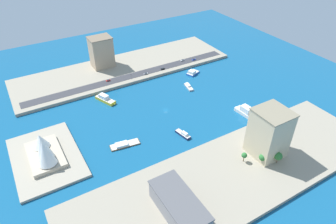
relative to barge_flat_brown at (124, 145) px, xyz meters
The scene contains 22 objects.
ground_plane 58.15m from the barge_flat_brown, 64.59° to the right, with size 440.00×440.00×0.00m, color #145684.
quay_west 85.77m from the barge_flat_brown, 142.25° to the right, with size 70.00×240.00×2.88m, color #9E937F.
quay_east 128.89m from the barge_flat_brown, 24.04° to the right, with size 70.00×240.00×2.88m, color #9E937F.
peninsula_point 58.20m from the barge_flat_brown, 73.59° to the left, with size 69.82×46.96×2.00m, color #A89E89.
road_strip 108.45m from the barge_flat_brown, 28.97° to the right, with size 11.62×228.00×0.15m, color #38383D.
barge_flat_brown is the anchor object (origin of this frame).
ferry_yellow_fast 67.96m from the barge_flat_brown, ahead, with size 24.10×14.27×6.46m.
catamaran_blue 132.45m from the barge_flat_brown, 58.28° to the right, with size 12.99×16.28×4.51m.
patrol_launch_navy 48.37m from the barge_flat_brown, 105.84° to the right, with size 16.41×6.98×3.99m.
yacht_sleek_gray 104.24m from the barge_flat_brown, 62.80° to the right, with size 16.13×7.40×3.15m.
ferry_white_commuter 111.76m from the barge_flat_brown, 98.45° to the right, with size 21.89×9.13×8.23m.
apartment_midrise_tan 138.08m from the barge_flat_brown, 14.07° to the right, with size 19.47×24.01×33.77m.
office_block_beige 109.37m from the barge_flat_brown, 126.35° to the right, with size 24.03×23.42×37.41m.
warehouse_low_gray 76.88m from the barge_flat_brown, behind, with size 43.23×19.26×13.32m.
van_white 152.59m from the barge_flat_brown, 50.28° to the right, with size 1.98×4.29×1.58m.
sedan_silver 111.69m from the barge_flat_brown, 36.05° to the right, with size 2.01×4.60×1.54m.
hatchback_blue 159.49m from the barge_flat_brown, 54.50° to the right, with size 1.95×4.71×1.55m.
pickup_red 100.24m from the barge_flat_brown, 14.61° to the right, with size 2.06×4.31×1.57m.
suv_black 125.77m from the barge_flat_brown, 43.76° to the right, with size 1.86×4.44×1.61m.
traffic_light_waterfront 100.00m from the barge_flat_brown, 28.39° to the right, with size 0.36×0.36×6.50m.
opera_landmark 58.38m from the barge_flat_brown, 75.81° to the left, with size 38.73×23.50×22.19m.
park_tree_cluster 107.51m from the barge_flat_brown, 132.37° to the right, with size 18.46×24.38×9.62m.
Camera 1 is at (-195.78, 113.33, 159.67)m, focal length 32.38 mm.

